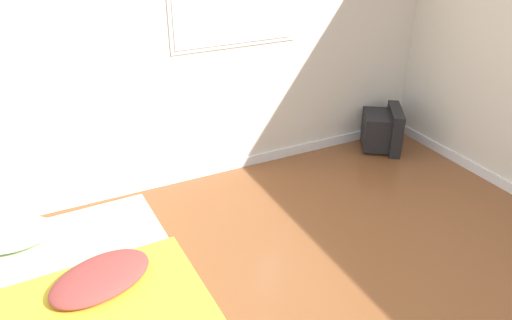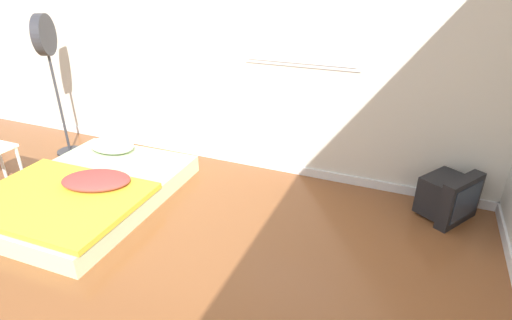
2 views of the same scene
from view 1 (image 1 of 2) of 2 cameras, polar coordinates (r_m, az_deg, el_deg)
The scene contains 3 objects.
wall_back at distance 3.94m, azimuth -12.93°, elevation 13.55°, with size 7.72×0.08×2.60m.
mattress_bed at distance 3.23m, azimuth -20.15°, elevation -15.10°, with size 1.42×1.81×0.32m.
crt_tv at distance 5.04m, azimuth 14.32°, elevation 3.39°, with size 0.52×0.55×0.42m.
Camera 1 is at (-0.88, -1.24, 2.24)m, focal length 35.00 mm.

